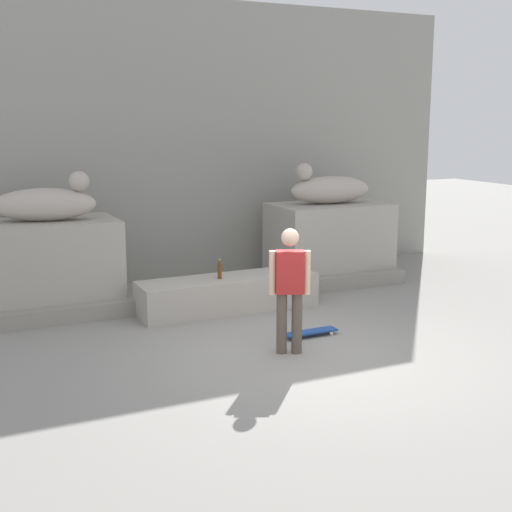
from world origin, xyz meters
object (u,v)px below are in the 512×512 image
(statue_reclining_left, at_px, (47,203))
(skater, at_px, (290,285))
(statue_reclining_right, at_px, (329,189))
(bottle_brown, at_px, (220,271))
(skateboard, at_px, (311,332))
(bottle_clear, at_px, (299,266))

(statue_reclining_left, relative_size, skater, 1.01)
(skater, bearing_deg, statue_reclining_right, 75.52)
(statue_reclining_right, height_order, bottle_brown, statue_reclining_right)
(statue_reclining_left, xyz_separation_m, skater, (2.49, -3.45, -0.82))
(skateboard, bearing_deg, skater, -142.45)
(statue_reclining_right, distance_m, skater, 4.45)
(statue_reclining_right, distance_m, skateboard, 3.99)
(bottle_brown, bearing_deg, statue_reclining_left, 153.38)
(skateboard, xyz_separation_m, bottle_clear, (0.63, 1.50, 0.60))
(skateboard, distance_m, bottle_brown, 1.98)
(skateboard, bearing_deg, statue_reclining_right, 54.39)
(skater, relative_size, bottle_clear, 5.39)
(statue_reclining_left, relative_size, skateboard, 2.10)
(statue_reclining_left, height_order, bottle_brown, statue_reclining_left)
(statue_reclining_left, distance_m, statue_reclining_right, 5.16)
(statue_reclining_left, bearing_deg, bottle_clear, -8.54)
(statue_reclining_right, xyz_separation_m, bottle_clear, (-1.42, -1.47, -1.08))
(bottle_brown, bearing_deg, skateboard, -68.86)
(skateboard, relative_size, bottle_brown, 2.55)
(bottle_brown, relative_size, bottle_clear, 1.02)
(skater, height_order, skateboard, skater)
(statue_reclining_left, height_order, skater, statue_reclining_left)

